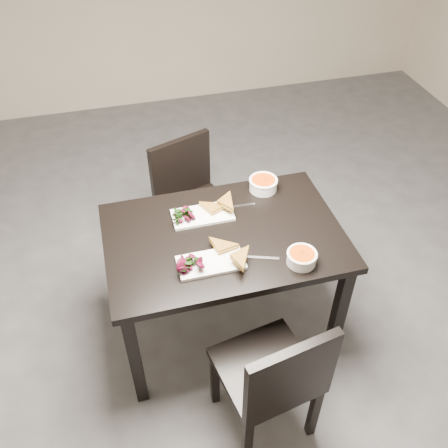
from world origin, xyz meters
name	(u,v)px	position (x,y,z in m)	size (l,w,h in m)	color
ground	(263,265)	(0.00, 0.00, 0.00)	(5.00, 5.00, 0.00)	#47474C
table	(224,248)	(-0.38, -0.41, 0.65)	(1.20, 0.80, 0.75)	black
chair_near	(275,377)	(-0.33, -1.09, 0.48)	(0.49, 0.49, 0.85)	black
chair_far	(191,197)	(-0.42, 0.26, 0.48)	(0.54, 0.54, 0.85)	black
plate_near	(211,263)	(-0.49, -0.59, 0.76)	(0.32, 0.16, 0.02)	white
sandwich_near	(223,253)	(-0.43, -0.57, 0.79)	(0.16, 0.12, 0.05)	#AE7824
salad_near	(190,262)	(-0.59, -0.59, 0.79)	(0.10, 0.09, 0.04)	black
soup_bowl_near	(302,257)	(-0.08, -0.69, 0.79)	(0.15, 0.15, 0.07)	white
cutlery_near	(260,258)	(-0.26, -0.61, 0.75)	(0.18, 0.02, 0.00)	silver
plate_far	(202,215)	(-0.46, -0.24, 0.76)	(0.32, 0.16, 0.02)	white
sandwich_far	(215,210)	(-0.39, -0.26, 0.79)	(0.16, 0.12, 0.05)	#AE7824
salad_far	(183,214)	(-0.56, -0.24, 0.79)	(0.10, 0.09, 0.04)	black
soup_bowl_far	(263,184)	(-0.08, -0.10, 0.79)	(0.16, 0.16, 0.07)	white
cutlery_far	(239,206)	(-0.25, -0.21, 0.75)	(0.18, 0.02, 0.00)	silver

